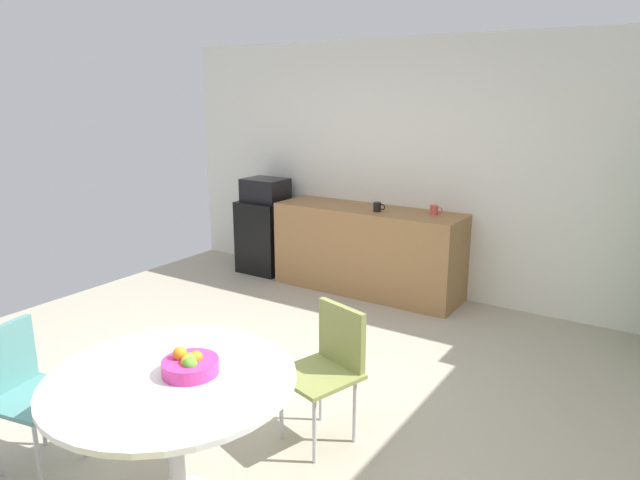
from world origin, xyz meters
TOP-DOWN VIEW (x-y plane):
  - ground_plane at (0.00, 0.00)m, footprint 6.00×6.00m
  - wall_back at (0.00, 3.00)m, footprint 6.00×0.10m
  - counter_block at (-0.46, 2.65)m, footprint 2.00×0.60m
  - mini_fridge at (-1.81, 2.65)m, footprint 0.54×0.54m
  - microwave at (-1.81, 2.65)m, footprint 0.48×0.38m
  - round_table at (0.33, -0.79)m, footprint 1.21×1.21m
  - chair_teal at (-0.67, -0.99)m, footprint 0.49×0.49m
  - chair_olive at (0.62, 0.19)m, footprint 0.52×0.52m
  - fruit_bowl at (0.39, -0.72)m, footprint 0.28×0.28m
  - mug_white at (-0.31, 2.56)m, footprint 0.13×0.08m
  - mug_green at (0.23, 2.73)m, footprint 0.13×0.08m

SIDE VIEW (x-z plane):
  - ground_plane at x=0.00m, z-range 0.00..0.00m
  - mini_fridge at x=-1.81m, z-range 0.00..0.84m
  - counter_block at x=-0.46m, z-range 0.00..0.90m
  - chair_teal at x=-0.67m, z-range 0.11..0.94m
  - chair_olive at x=0.62m, z-range 0.11..0.94m
  - round_table at x=0.33m, z-range 0.25..1.00m
  - fruit_bowl at x=0.39m, z-range 0.73..0.86m
  - mug_white at x=-0.31m, z-range 0.90..1.00m
  - mug_green at x=0.23m, z-range 0.90..1.00m
  - microwave at x=-1.81m, z-range 0.84..1.10m
  - wall_back at x=0.00m, z-range 0.00..2.60m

